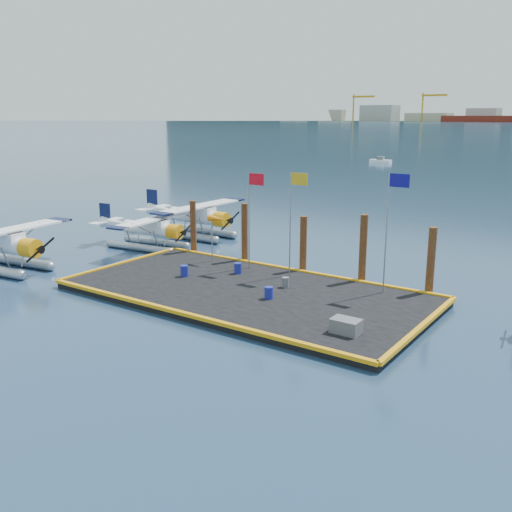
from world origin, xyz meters
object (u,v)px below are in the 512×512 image
(piling_1, at_px, (245,235))
(piling_4, at_px, (431,263))
(piling_2, at_px, (303,246))
(flagpole_red, at_px, (252,206))
(flagpole_blue, at_px, (391,216))
(drum_1, at_px, (269,293))
(drum_2, at_px, (285,282))
(flagpole_yellow, at_px, (293,208))
(crate, at_px, (346,326))
(seaplane_a, at_px, (3,247))
(drum_5, at_px, (238,268))
(piling_0, at_px, (193,229))
(piling_3, at_px, (363,251))
(windsock, at_px, (217,220))
(drum_0, at_px, (184,271))
(seaplane_b, at_px, (151,231))
(seaplane_c, at_px, (197,219))

(piling_1, height_order, piling_4, piling_1)
(piling_2, relative_size, piling_4, 0.95)
(flagpole_red, xyz_separation_m, flagpole_blue, (8.99, -0.00, 0.29))
(drum_1, bearing_deg, piling_2, 103.53)
(drum_2, relative_size, flagpole_yellow, 0.09)
(crate, distance_m, flagpole_blue, 7.71)
(seaplane_a, distance_m, crate, 23.70)
(drum_5, height_order, piling_0, piling_0)
(crate, bearing_deg, piling_0, 152.94)
(flagpole_yellow, height_order, piling_4, flagpole_yellow)
(piling_4, bearing_deg, piling_3, 180.00)
(crate, xyz_separation_m, windsock, (-12.51, 6.56, 2.50))
(drum_5, bearing_deg, windsock, 152.12)
(seaplane_a, relative_size, drum_0, 15.04)
(flagpole_blue, bearing_deg, drum_2, -156.57)
(piling_1, bearing_deg, piling_3, 0.00)
(crate, xyz_separation_m, flagpole_blue, (-0.78, 6.56, 3.96))
(crate, bearing_deg, piling_2, 130.53)
(seaplane_a, distance_m, flagpole_blue, 24.51)
(crate, xyz_separation_m, flagpole_yellow, (-6.78, 6.56, 3.79))
(drum_0, bearing_deg, piling_2, 46.65)
(drum_0, xyz_separation_m, flagpole_yellow, (5.28, 3.78, 3.78))
(piling_1, xyz_separation_m, piling_2, (4.50, 0.00, -0.20))
(flagpole_blue, bearing_deg, piling_1, 171.49)
(drum_0, bearing_deg, flagpole_yellow, 35.61)
(flagpole_blue, height_order, piling_4, flagpole_blue)
(seaplane_a, relative_size, drum_2, 17.58)
(seaplane_a, relative_size, piling_4, 2.53)
(windsock, bearing_deg, flagpole_blue, -0.00)
(flagpole_blue, distance_m, piling_1, 11.12)
(drum_0, distance_m, flagpole_red, 5.74)
(piling_0, bearing_deg, drum_2, -20.71)
(seaplane_b, distance_m, flagpole_yellow, 13.81)
(seaplane_a, relative_size, flagpole_yellow, 1.63)
(seaplane_c, bearing_deg, seaplane_b, -1.38)
(seaplane_c, height_order, drum_0, seaplane_c)
(drum_5, height_order, crate, drum_5)
(piling_0, bearing_deg, crate, -27.06)
(drum_5, distance_m, flagpole_red, 3.93)
(seaplane_c, relative_size, flagpole_red, 1.67)
(piling_0, bearing_deg, flagpole_blue, -6.01)
(flagpole_red, height_order, flagpole_blue, flagpole_blue)
(piling_2, bearing_deg, piling_1, 180.00)
(drum_1, xyz_separation_m, drum_2, (-0.37, 2.25, -0.03))
(piling_0, distance_m, piling_1, 4.50)
(seaplane_a, bearing_deg, flagpole_red, 113.37)
(seaplane_a, xyz_separation_m, flagpole_yellow, (16.85, 8.32, 2.95))
(crate, height_order, piling_1, piling_1)
(seaplane_a, height_order, piling_0, piling_0)
(piling_2, bearing_deg, windsock, -163.85)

